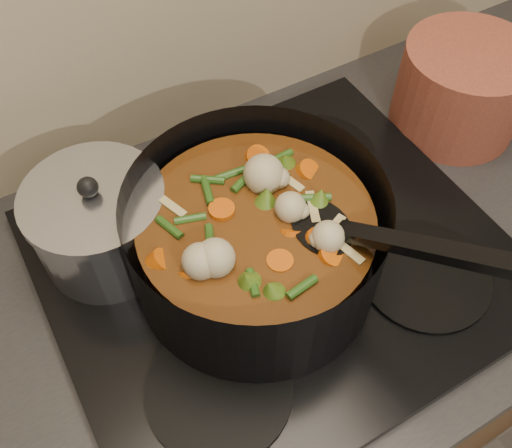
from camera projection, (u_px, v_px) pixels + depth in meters
counter at (270, 381)px, 1.18m from camera, size 2.64×0.64×0.91m
stovetop at (276, 259)px, 0.81m from camera, size 0.62×0.54×0.03m
stockpot at (257, 242)px, 0.73m from camera, size 0.36×0.43×0.24m
saucepan at (101, 224)px, 0.76m from camera, size 0.18×0.18×0.15m
terracotta_crock at (461, 89)px, 0.93m from camera, size 0.28×0.28×0.15m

